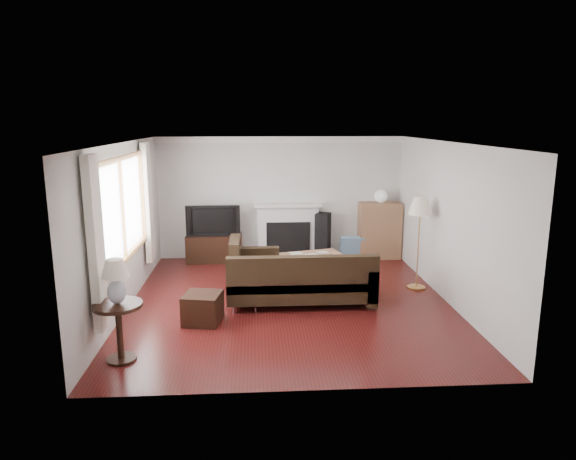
{
  "coord_description": "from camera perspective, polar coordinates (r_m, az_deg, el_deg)",
  "views": [
    {
      "loc": [
        -0.52,
        -7.72,
        2.84
      ],
      "look_at": [
        0.0,
        0.3,
        1.1
      ],
      "focal_mm": 32.0,
      "sensor_mm": 36.0,
      "label": 1
    }
  ],
  "objects": [
    {
      "name": "side_table",
      "position": [
        6.53,
        -18.21,
        -10.74
      ],
      "size": [
        0.58,
        0.58,
        0.72
      ],
      "primitive_type": "cube",
      "color": "black",
      "rests_on": "ground"
    },
    {
      "name": "room",
      "position": [
        7.9,
        0.14,
        0.6
      ],
      "size": [
        5.1,
        5.6,
        2.54
      ],
      "color": "#481110",
      "rests_on": "ground"
    },
    {
      "name": "floor_lamp",
      "position": [
        8.92,
        14.3,
        -1.46
      ],
      "size": [
        0.48,
        0.48,
        1.58
      ],
      "primitive_type": "cube",
      "rotation": [
        0.0,
        0.0,
        -0.21
      ],
      "color": "#C68A44",
      "rests_on": "ground"
    },
    {
      "name": "television",
      "position": [
        10.41,
        -8.28,
        1.15
      ],
      "size": [
        1.07,
        0.14,
        0.62
      ],
      "primitive_type": "imported",
      "color": "black",
      "rests_on": "tv_stand"
    },
    {
      "name": "footstool",
      "position": [
        7.47,
        -9.46,
        -8.56
      ],
      "size": [
        0.59,
        0.59,
        0.42
      ],
      "primitive_type": "cube",
      "rotation": [
        0.0,
        0.0,
        -0.18
      ],
      "color": "black",
      "rests_on": "ground"
    },
    {
      "name": "speaker_right",
      "position": [
        10.6,
        3.88,
        -0.68
      ],
      "size": [
        0.37,
        0.4,
        0.96
      ],
      "primitive_type": "cube",
      "rotation": [
        0.0,
        0.0,
        -0.4
      ],
      "color": "black",
      "rests_on": "ground"
    },
    {
      "name": "window",
      "position": [
        7.87,
        -17.87,
        2.19
      ],
      "size": [
        0.12,
        2.74,
        1.54
      ],
      "primitive_type": "cube",
      "color": "olive",
      "rests_on": "room"
    },
    {
      "name": "speaker_left",
      "position": [
        10.56,
        -7.11,
        -0.79
      ],
      "size": [
        0.27,
        0.33,
        0.96
      ],
      "primitive_type": "cube",
      "rotation": [
        0.0,
        0.0,
        0.02
      ],
      "color": "black",
      "rests_on": "ground"
    },
    {
      "name": "curtain_far",
      "position": [
        9.34,
        -15.29,
        2.92
      ],
      "size": [
        0.1,
        0.35,
        2.1
      ],
      "primitive_type": "cube",
      "color": "#EFE4D0",
      "rests_on": "room"
    },
    {
      "name": "bookshelf",
      "position": [
        10.79,
        10.13,
        -0.05
      ],
      "size": [
        0.85,
        0.4,
        1.17
      ],
      "primitive_type": "cube",
      "color": "#926444",
      "rests_on": "ground"
    },
    {
      "name": "tv_stand",
      "position": [
        10.54,
        -8.18,
        -1.98
      ],
      "size": [
        1.11,
        0.5,
        0.56
      ],
      "primitive_type": "cube",
      "color": "black",
      "rests_on": "ground"
    },
    {
      "name": "sectional_sofa",
      "position": [
        8.05,
        1.43,
        -5.45
      ],
      "size": [
        2.47,
        1.8,
        0.8
      ],
      "primitive_type": "cube",
      "color": "black",
      "rests_on": "ground"
    },
    {
      "name": "coffee_table",
      "position": [
        9.34,
        2.49,
        -4.05
      ],
      "size": [
        1.27,
        0.89,
        0.45
      ],
      "primitive_type": "cube",
      "rotation": [
        0.0,
        0.0,
        0.25
      ],
      "color": "#A66F4F",
      "rests_on": "ground"
    },
    {
      "name": "curtain_near",
      "position": [
        6.45,
        -20.57,
        -1.47
      ],
      "size": [
        0.1,
        0.35,
        2.1
      ],
      "primitive_type": "cube",
      "color": "#EFE4D0",
      "rests_on": "room"
    },
    {
      "name": "fireplace",
      "position": [
        10.62,
        -0.0,
        -0.1
      ],
      "size": [
        1.4,
        0.26,
        1.15
      ],
      "primitive_type": "cube",
      "color": "white",
      "rests_on": "room"
    },
    {
      "name": "table_lamp",
      "position": [
        6.32,
        -18.58,
        -5.5
      ],
      "size": [
        0.33,
        0.33,
        0.53
      ],
      "primitive_type": "cube",
      "color": "silver",
      "rests_on": "side_table"
    },
    {
      "name": "globe_lamp",
      "position": [
        10.66,
        10.28,
        3.71
      ],
      "size": [
        0.26,
        0.26,
        0.26
      ],
      "primitive_type": "sphere",
      "color": "white",
      "rests_on": "bookshelf"
    }
  ]
}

